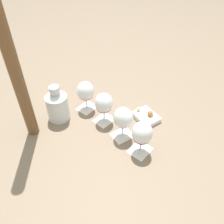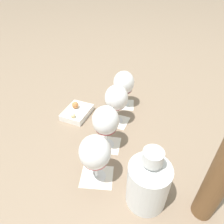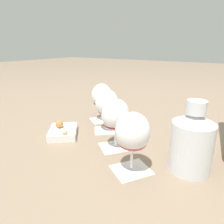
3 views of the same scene
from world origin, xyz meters
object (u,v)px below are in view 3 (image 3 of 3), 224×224
object	(u,v)px
wine_glass_1	(116,117)
snack_dish	(63,131)
wine_glass_2	(107,105)
wine_glass_0	(133,134)
wine_glass_3	(102,97)
ceramic_vase	(192,141)

from	to	relation	value
wine_glass_1	snack_dish	xyz separation A→B (m)	(0.23, 0.03, -0.10)
wine_glass_1	wine_glass_2	distance (m)	0.15
wine_glass_0	wine_glass_3	world-z (taller)	same
wine_glass_0	wine_glass_2	xyz separation A→B (m)	(0.22, -0.20, -0.00)
wine_glass_2	ceramic_vase	distance (m)	0.38
wine_glass_3	snack_dish	world-z (taller)	wine_glass_3
wine_glass_0	wine_glass_2	world-z (taller)	same
wine_glass_3	ceramic_vase	distance (m)	0.50
wine_glass_3	ceramic_vase	bearing A→B (deg)	156.52
wine_glass_1	snack_dish	distance (m)	0.26
wine_glass_1	wine_glass_3	world-z (taller)	same
wine_glass_1	snack_dish	world-z (taller)	wine_glass_1
wine_glass_0	wine_glass_3	xyz separation A→B (m)	(0.31, -0.29, 0.00)
ceramic_vase	snack_dish	world-z (taller)	ceramic_vase
wine_glass_0	snack_dish	distance (m)	0.37
wine_glass_3	snack_dish	xyz separation A→B (m)	(0.03, 0.23, -0.10)
wine_glass_1	ceramic_vase	distance (m)	0.26
wine_glass_3	ceramic_vase	world-z (taller)	ceramic_vase
wine_glass_2	ceramic_vase	xyz separation A→B (m)	(-0.36, 0.10, -0.03)
wine_glass_3	wine_glass_0	bearing A→B (deg)	136.96
ceramic_vase	wine_glass_2	bearing A→B (deg)	-16.13
wine_glass_0	wine_glass_2	distance (m)	0.30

